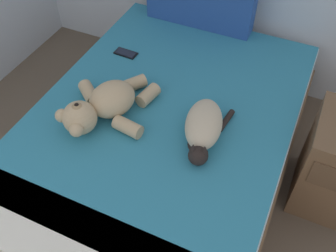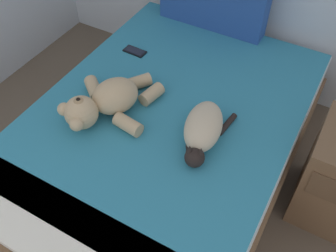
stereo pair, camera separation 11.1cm
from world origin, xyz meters
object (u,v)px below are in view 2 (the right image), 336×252
bed (166,141)px  cell_phone (135,51)px  teddy_bear (106,101)px  cat (203,129)px

bed → cell_phone: 0.64m
bed → teddy_bear: 0.47m
cat → cell_phone: size_ratio=2.93×
cat → cell_phone: bearing=147.2°
bed → teddy_bear: (-0.28, -0.16, 0.34)m
cell_phone → teddy_bear: bearing=-72.8°
bed → cell_phone: cell_phone is taller
cat → teddy_bear: teddy_bear is taller
cat → teddy_bear: size_ratio=0.74×
bed → cat: 0.43m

